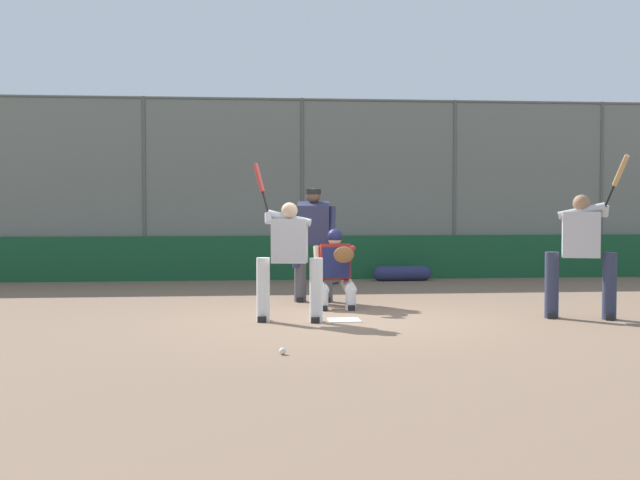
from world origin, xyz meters
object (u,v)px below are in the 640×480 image
Objects in this scene: catcher_behind_plate at (336,267)px; equipment_bag_dugout_side at (402,273)px; umpire_home at (313,241)px; baseball_loose at (282,351)px; spare_bat_near_backstop at (327,285)px; batter_at_plate at (289,257)px; batter_on_deck at (581,251)px.

equipment_bag_dugout_side is at bearing -113.20° from catcher_behind_plate.
equipment_bag_dugout_side is (-2.19, -3.70, -0.83)m from umpire_home.
umpire_home reaches higher than baseball_loose.
baseball_loose is at bearing 19.88° from spare_bat_near_backstop.
batter_on_deck reaches higher than batter_at_plate.
batter_on_deck reaches higher than equipment_bag_dugout_side.
batter_on_deck reaches higher than umpire_home.
batter_on_deck is at bearing 59.95° from spare_bat_near_backstop.
spare_bat_near_backstop is 7.65m from baseball_loose.
umpire_home is (0.24, -0.95, 0.36)m from catcher_behind_plate.
batter_at_plate is 6.68m from equipment_bag_dugout_side.
umpire_home is 5.08m from baseball_loose.
batter_on_deck is 6.33m from equipment_bag_dugout_side.
umpire_home is 4.23m from batter_on_deck.
batter_at_plate is at bearing 65.55° from equipment_bag_dugout_side.
batter_on_deck is 5.91m from spare_bat_near_backstop.
equipment_bag_dugout_side is (-2.75, -6.04, -0.72)m from batter_at_plate.
catcher_behind_plate is (-0.80, -1.39, -0.25)m from batter_at_plate.
spare_bat_near_backstop is (-0.52, -2.61, -0.95)m from umpire_home.
spare_bat_near_backstop is at bearing -94.81° from umpire_home.
batter_on_deck is 30.12× the size of baseball_loose.
umpire_home is at bearing -91.65° from batter_at_plate.
batter_on_deck is at bearing 151.10° from umpire_home.
batter_on_deck is at bearing 154.36° from catcher_behind_plate.
baseball_loose is (1.33, 7.53, 0.00)m from spare_bat_near_backstop.
batter_at_plate is 2.41m from umpire_home.
batter_on_deck is at bearing -169.85° from batter_at_plate.
batter_at_plate is 2.86× the size of spare_bat_near_backstop.
batter_at_plate is 5.13m from spare_bat_near_backstop.
umpire_home is at bearing -99.35° from baseball_loose.
equipment_bag_dugout_side is at bearing 153.33° from spare_bat_near_backstop.
spare_bat_near_backstop is (-1.08, -4.94, -0.84)m from batter_at_plate.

